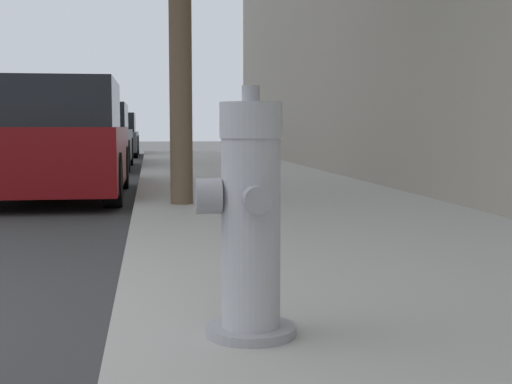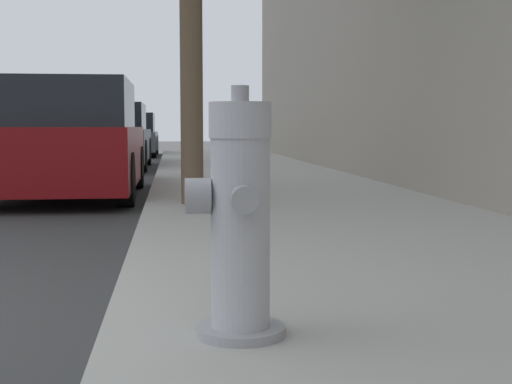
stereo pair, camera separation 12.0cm
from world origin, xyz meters
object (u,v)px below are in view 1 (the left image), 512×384
fire_hydrant (249,222)px  parked_car_mid (88,138)px  parked_car_near (48,142)px  parked_car_far (108,136)px

fire_hydrant → parked_car_mid: (-1.62, 12.59, 0.12)m
fire_hydrant → parked_car_near: bearing=103.8°
parked_car_near → parked_car_mid: (-0.03, 6.09, -0.03)m
fire_hydrant → parked_car_far: bearing=94.7°
fire_hydrant → parked_car_near: (-1.59, 6.49, 0.15)m
parked_car_mid → parked_car_near: bearing=-89.7°
fire_hydrant → parked_car_mid: size_ratio=0.22×
parked_car_near → parked_car_mid: size_ratio=0.91×
fire_hydrant → parked_car_far: parked_car_far is taller
parked_car_mid → parked_car_far: parked_car_mid is taller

